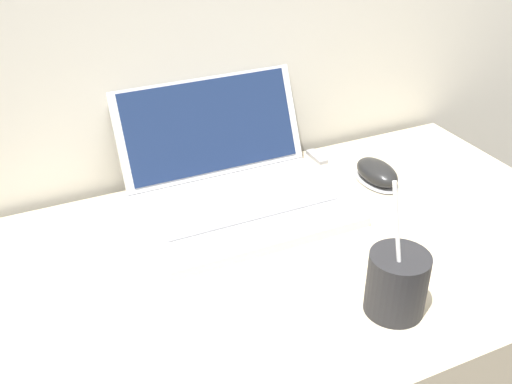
% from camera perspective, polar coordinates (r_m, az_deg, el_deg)
% --- Properties ---
extents(laptop, '(0.36, 0.33, 0.20)m').
position_cam_1_polar(laptop, '(1.10, -2.12, 0.90)').
color(laptop, silver).
rests_on(laptop, desk).
extents(drink_cup, '(0.09, 0.09, 0.21)m').
position_cam_1_polar(drink_cup, '(0.87, 13.27, -8.34)').
color(drink_cup, '#232326').
rests_on(drink_cup, desk).
extents(computer_mouse, '(0.07, 0.11, 0.04)m').
position_cam_1_polar(computer_mouse, '(1.20, 11.44, 1.75)').
color(computer_mouse, '#B2B2B7').
rests_on(computer_mouse, desk).
extents(usb_stick, '(0.02, 0.06, 0.01)m').
position_cam_1_polar(usb_stick, '(1.27, 5.80, 3.37)').
color(usb_stick, '#99999E').
rests_on(usb_stick, desk).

